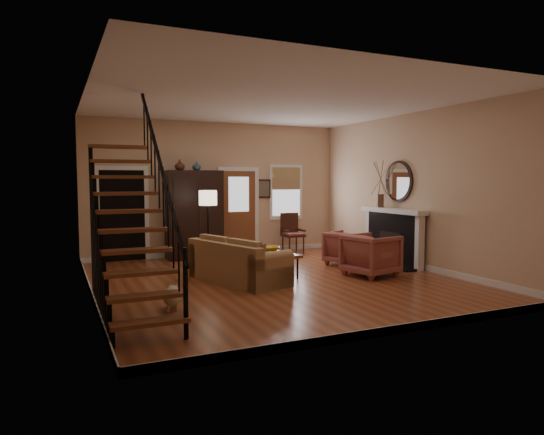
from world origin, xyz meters
name	(u,v)px	position (x,y,z in m)	size (l,w,h in m)	color
room	(224,197)	(-0.41, 1.76, 1.51)	(7.00, 7.33, 3.30)	#964826
staircase	(131,200)	(-2.78, -1.30, 1.60)	(0.94, 2.80, 3.20)	brown
fireplace	(394,231)	(3.13, 0.50, 0.74)	(0.33, 1.95, 2.30)	black
armoire	(194,215)	(-0.70, 3.15, 1.05)	(1.30, 0.60, 2.10)	black
vase_a	(180,165)	(-1.05, 3.05, 2.22)	(0.24, 0.24, 0.25)	#4C2619
vase_b	(197,166)	(-0.65, 3.05, 2.21)	(0.20, 0.20, 0.21)	#334C60
sofa	(239,262)	(-0.68, 0.17, 0.38)	(0.87, 2.02, 0.75)	#A97C4D
coffee_table	(269,265)	(0.05, 0.40, 0.23)	(0.71, 1.21, 0.46)	brown
bowl	(269,249)	(0.10, 0.55, 0.51)	(0.41, 0.41, 0.10)	gold
books	(270,254)	(-0.07, 0.10, 0.49)	(0.22, 0.30, 0.06)	beige
armchair_left	(371,255)	(1.87, -0.37, 0.41)	(0.88, 0.91, 0.83)	maroon
armchair_right	(347,248)	(2.15, 0.89, 0.37)	(0.79, 0.82, 0.74)	maroon
floor_lamp	(208,229)	(-0.77, 1.77, 0.83)	(0.38, 0.38, 1.66)	black
side_chair	(293,233)	(1.85, 2.95, 0.51)	(0.54, 0.54, 1.02)	#3C1D13
dog	(173,298)	(-2.22, -1.24, 0.17)	(0.28, 0.47, 0.34)	#CBB98A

